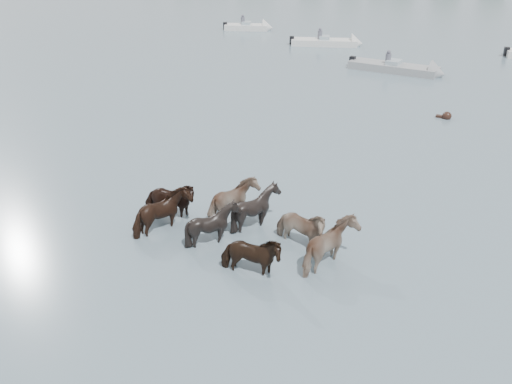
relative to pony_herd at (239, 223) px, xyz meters
The scene contains 6 objects.
ground 2.56m from the pony_herd, 165.62° to the right, with size 400.00×400.00×0.00m, color slate.
pony_herd is the anchor object (origin of this frame).
swimming_pony 14.65m from the pony_herd, 80.41° to the left, with size 0.72×0.44×0.44m.
motorboat_a 29.86m from the pony_herd, 108.74° to the left, with size 5.74×3.78×1.92m.
motorboat_b 22.47m from the pony_herd, 95.13° to the left, with size 6.26×1.61×1.92m.
motorboat_f 36.54m from the pony_herd, 121.17° to the left, with size 4.64×3.41×1.92m.
Camera 1 is at (9.74, -10.26, 8.05)m, focal length 36.61 mm.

